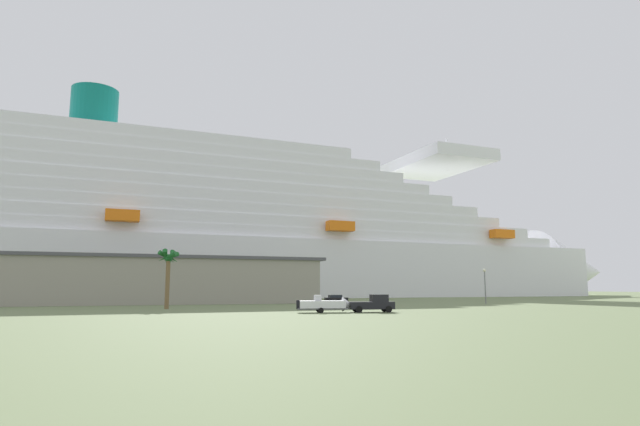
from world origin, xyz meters
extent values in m
plane|color=#66754C|center=(0.00, 30.00, 0.00)|extent=(600.00, 600.00, 0.00)
cube|color=white|center=(-3.38, 77.93, 8.41)|extent=(254.89, 45.04, 16.83)
cone|color=white|center=(133.51, 83.37, 9.26)|extent=(36.74, 32.88, 31.49)
cube|color=white|center=(-3.38, 77.93, 18.42)|extent=(224.36, 41.03, 3.19)
cube|color=white|center=(-8.45, 77.72, 21.61)|extent=(215.29, 40.13, 3.19)
cube|color=white|center=(-13.52, 77.52, 24.80)|extent=(201.70, 38.85, 3.19)
cube|color=white|center=(-18.59, 77.32, 27.98)|extent=(194.37, 38.13, 3.19)
cube|color=white|center=(-23.66, 77.12, 31.17)|extent=(184.85, 37.26, 3.19)
cube|color=white|center=(-28.73, 76.92, 34.36)|extent=(177.66, 36.24, 3.19)
cube|color=white|center=(-33.80, 76.72, 37.55)|extent=(168.88, 35.52, 3.19)
cube|color=white|center=(-38.87, 76.51, 40.73)|extent=(162.75, 34.57, 3.19)
cube|color=white|center=(-43.94, 76.31, 43.92)|extent=(152.83, 33.80, 3.19)
cube|color=white|center=(72.67, 80.95, 47.52)|extent=(26.88, 39.47, 4.00)
cylinder|color=#0C7266|center=(-41.40, 76.41, 51.90)|extent=(13.09, 13.09, 12.76)
cylinder|color=silver|center=(77.74, 81.15, 51.52)|extent=(0.80, 0.80, 12.00)
cube|color=orange|center=(-32.23, 58.57, 20.65)|extent=(8.12, 3.52, 2.80)
cube|color=orange|center=(26.92, 60.92, 20.65)|extent=(8.12, 3.52, 2.80)
cube|color=orange|center=(86.07, 63.27, 20.65)|extent=(8.12, 3.52, 2.80)
cube|color=gray|center=(-24.10, 27.58, 4.14)|extent=(58.30, 18.58, 8.29)
cube|color=#4C4C51|center=(-24.10, 27.58, 8.59)|extent=(60.63, 19.33, 0.60)
cube|color=black|center=(-1.44, -18.12, 0.85)|extent=(5.88, 3.05, 0.90)
cube|color=black|center=(-0.45, -18.32, 1.75)|extent=(2.33, 2.20, 0.90)
cube|color=#26333F|center=(0.21, -18.45, 1.66)|extent=(0.42, 1.67, 0.63)
cylinder|color=black|center=(0.68, -17.52, 0.40)|extent=(0.84, 0.43, 0.80)
cylinder|color=black|center=(0.29, -19.48, 0.40)|extent=(0.84, 0.43, 0.80)
cylinder|color=black|center=(-3.00, -16.79, 0.40)|extent=(0.84, 0.43, 0.80)
cylinder|color=black|center=(-3.39, -18.76, 0.40)|extent=(0.84, 0.43, 0.80)
cube|color=#595960|center=(-7.55, -16.92, 0.47)|extent=(6.36, 2.93, 0.16)
cube|color=#595960|center=(-4.00, -17.62, 0.47)|extent=(1.99, 0.51, 0.10)
cylinder|color=black|center=(-7.63, -15.90, 0.32)|extent=(0.67, 0.34, 0.64)
cylinder|color=black|center=(-8.02, -17.83, 0.32)|extent=(0.67, 0.34, 0.64)
cube|color=white|center=(-7.55, -16.92, 1.00)|extent=(5.85, 3.01, 0.90)
cone|color=white|center=(-4.43, -17.53, 1.00)|extent=(1.52, 1.97, 1.77)
cube|color=silver|center=(-8.10, -16.81, 1.80)|extent=(0.98, 1.14, 0.70)
cube|color=black|center=(-10.48, -16.34, 1.00)|extent=(0.45, 0.56, 1.10)
cylinder|color=brown|center=(-24.78, 0.79, 3.65)|extent=(0.62, 0.62, 7.31)
cone|color=#195923|center=(-24.38, 0.72, 7.41)|extent=(1.20, 2.85, 2.37)
cone|color=#195923|center=(-24.53, 1.11, 7.41)|extent=(2.75, 2.35, 2.03)
cone|color=#195923|center=(-24.98, 1.14, 7.41)|extent=(2.89, 2.08, 2.02)
cone|color=#195923|center=(-25.17, 0.87, 7.41)|extent=(1.20, 2.83, 2.40)
cone|color=#195923|center=(-25.02, 0.48, 7.41)|extent=(2.82, 2.38, 1.72)
cone|color=#195923|center=(-24.51, 0.49, 7.41)|extent=(2.73, 2.50, 1.75)
sphere|color=#195923|center=(-24.78, 0.79, 7.31)|extent=(1.10, 1.10, 1.10)
cylinder|color=slate|center=(34.16, 5.77, 3.03)|extent=(0.20, 0.20, 6.06)
sphere|color=#F9F2CC|center=(34.16, 5.77, 6.31)|extent=(0.56, 0.56, 0.56)
cube|color=black|center=(9.56, 21.10, 0.68)|extent=(4.71, 2.38, 0.70)
cube|color=#1E232D|center=(9.33, 21.12, 1.31)|extent=(2.71, 1.97, 0.55)
cylinder|color=black|center=(11.15, 21.87, 0.33)|extent=(0.68, 0.29, 0.66)
cylinder|color=black|center=(10.94, 19.99, 0.33)|extent=(0.68, 0.29, 0.66)
cylinder|color=black|center=(8.18, 22.20, 0.33)|extent=(0.68, 0.29, 0.66)
cylinder|color=black|center=(7.97, 20.32, 0.33)|extent=(0.68, 0.29, 0.66)
camera|label=1|loc=(-30.12, -77.94, 3.08)|focal=29.28mm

